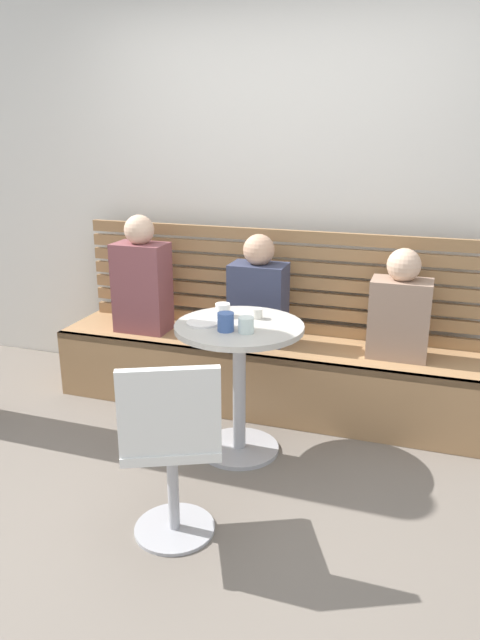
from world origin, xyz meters
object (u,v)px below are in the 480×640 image
Objects in this scene: person_adult at (142,280)px; cup_mug_blue at (226,322)px; person_child_left at (400,310)px; cup_ceramic_white at (223,310)px; plate_small at (203,323)px; booth_bench at (265,374)px; white_chair at (171,445)px; cup_espresso_small at (257,313)px; cup_glass_short at (246,325)px; cafe_table at (239,364)px; person_child_middle at (258,295)px.

person_adult is 1.06m from cup_mug_blue.
person_adult is 1.63m from person_child_left.
cup_ceramic_white is (0.72, -0.44, -0.01)m from person_adult.
booth_bench is at bearing 75.60° from plate_small.
cup_espresso_small is (0.09, 0.94, 0.30)m from white_chair.
person_adult is 0.84m from cup_ceramic_white.
plate_small is at bearing -145.84° from person_child_left.
person_adult reaches higher than plate_small.
cup_mug_blue is 1.19× the size of cup_ceramic_white.
cup_mug_blue is at bearing -175.64° from cup_glass_short.
person_child_left reaches higher than booth_bench.
cup_glass_short is at bearing -134.73° from person_child_left.
person_child_left is 11.41× the size of cup_espresso_small.
booth_bench is 0.65m from cafe_table.
cup_espresso_small is at bearing -74.08° from person_child_middle.
person_child_middle reaches higher than person_child_left.
white_chair is 1.62m from person_adult.
white_chair is 1.26× the size of person_child_middle.
plate_small is (0.67, -0.61, -0.03)m from person_adult.
person_child_middle is 7.10× the size of cup_mug_blue.
cup_mug_blue is at bearing -104.45° from cafe_table.
person_child_middle is 0.48m from cup_ceramic_white.
plate_small is at bearing -107.07° from cup_ceramic_white.
person_child_middle reaches higher than cup_espresso_small.
white_chair is at bearing -88.18° from person_child_middle.
person_child_middle reaches higher than cup_glass_short.
person_child_left is 1.08m from cup_mug_blue.
person_child_left is at bearing 37.49° from cafe_table.
cup_mug_blue is at bearing 90.37° from white_chair.
white_chair reaches higher than plate_small.
person_adult reaches higher than cup_mug_blue.
cup_ceramic_white reaches higher than cafe_table.
person_adult is (-0.83, -0.03, 0.56)m from booth_bench.
cup_ceramic_white is at bearing -31.54° from person_adult.
person_child_left is (0.79, 0.01, 0.50)m from booth_bench.
cup_ceramic_white reaches higher than cup_espresso_small.
plate_small is (-0.96, -0.65, 0.02)m from person_child_left.
person_adult reaches higher than cup_glass_short.
person_adult reaches higher than cup_espresso_small.
person_child_middle is 0.65m from plate_small.
white_chair reaches higher than cup_ceramic_white.
person_child_left reaches higher than cafe_table.
cafe_table is at bearing 88.11° from white_chair.
person_adult reaches higher than white_chair.
booth_bench is 3.18× the size of white_chair.
cafe_table is 1.10× the size of person_child_middle.
person_adult is at bearing 144.29° from cup_glass_short.
white_chair is 0.82m from plate_small.
booth_bench is 1.00m from person_adult.
person_adult is at bearing -178.02° from booth_bench.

